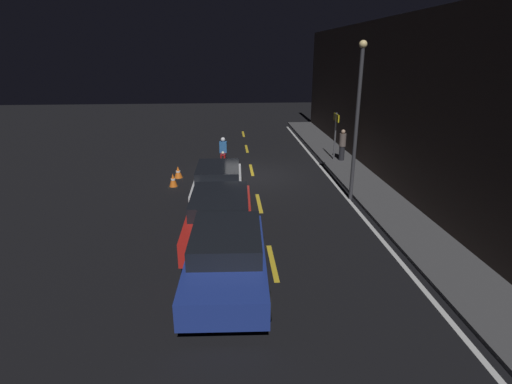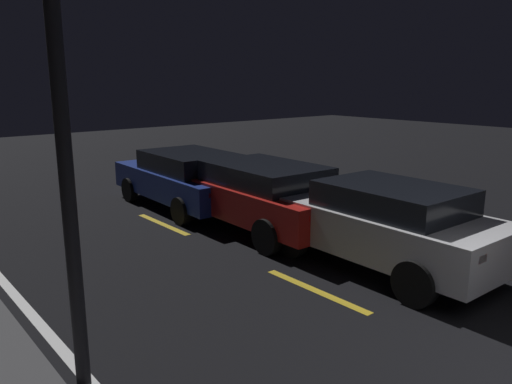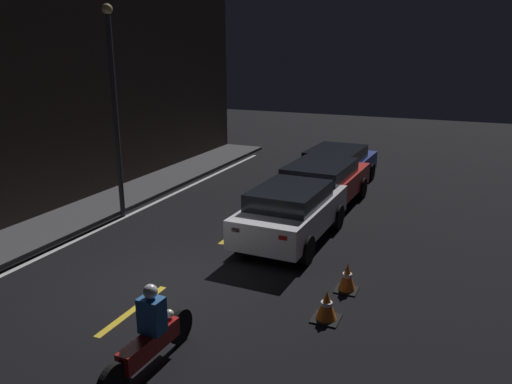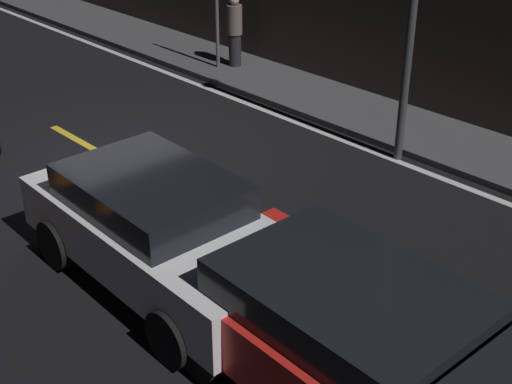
{
  "view_description": "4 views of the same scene",
  "coord_description": "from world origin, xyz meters",
  "px_view_note": "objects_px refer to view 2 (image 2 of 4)",
  "views": [
    {
      "loc": [
        17.46,
        -1.15,
        5.36
      ],
      "look_at": [
        5.05,
        -0.23,
        0.99
      ],
      "focal_mm": 28.0,
      "sensor_mm": 36.0,
      "label": 1
    },
    {
      "loc": [
        -1.19,
        5.09,
        3.06
      ],
      "look_at": [
        5.17,
        -0.25,
        1.17
      ],
      "focal_mm": 35.0,
      "sensor_mm": 36.0,
      "label": 2
    },
    {
      "loc": [
        -7.66,
        -5.37,
        4.66
      ],
      "look_at": [
        4.06,
        -0.29,
        0.96
      ],
      "focal_mm": 35.0,
      "sensor_mm": 36.0,
      "label": 3
    },
    {
      "loc": [
        9.61,
        -5.77,
        5.21
      ],
      "look_at": [
        3.66,
        -0.11,
        0.83
      ],
      "focal_mm": 50.0,
      "sensor_mm": 36.0,
      "label": 4
    }
  ],
  "objects_px": {
    "sedan_white": "(383,222)",
    "sedan_blue": "(187,177)",
    "street_lamp": "(56,58)",
    "taxi_red": "(260,193)"
  },
  "relations": [
    {
      "from": "sedan_white",
      "to": "sedan_blue",
      "type": "distance_m",
      "value": 5.5
    },
    {
      "from": "taxi_red",
      "to": "sedan_blue",
      "type": "relative_size",
      "value": 1.05
    },
    {
      "from": "sedan_white",
      "to": "sedan_blue",
      "type": "relative_size",
      "value": 0.93
    },
    {
      "from": "taxi_red",
      "to": "street_lamp",
      "type": "xyz_separation_m",
      "value": [
        -3.15,
        4.97,
        2.47
      ]
    },
    {
      "from": "sedan_white",
      "to": "street_lamp",
      "type": "distance_m",
      "value": 5.64
    },
    {
      "from": "taxi_red",
      "to": "sedan_white",
      "type": "bearing_deg",
      "value": -176.22
    },
    {
      "from": "taxi_red",
      "to": "street_lamp",
      "type": "relative_size",
      "value": 0.79
    },
    {
      "from": "sedan_white",
      "to": "taxi_red",
      "type": "relative_size",
      "value": 0.89
    },
    {
      "from": "sedan_blue",
      "to": "taxi_red",
      "type": "bearing_deg",
      "value": -173.43
    },
    {
      "from": "sedan_white",
      "to": "taxi_red",
      "type": "height_order",
      "value": "sedan_white"
    }
  ]
}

